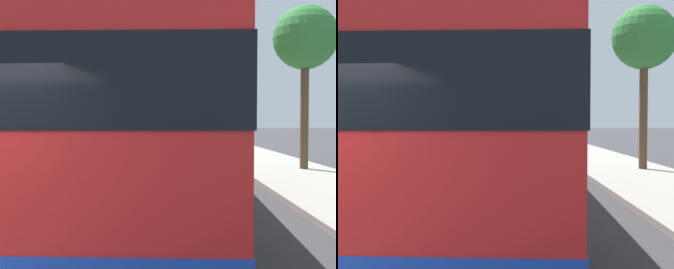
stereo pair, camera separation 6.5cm
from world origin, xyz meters
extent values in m
cube|color=#9E998E|center=(10.00, -6.83, 0.07)|extent=(110.00, 3.60, 0.14)
cube|color=silver|center=(10.00, 0.00, 0.00)|extent=(110.00, 0.16, 0.01)
cube|color=red|center=(6.56, -2.01, 1.82)|extent=(11.88, 2.95, 2.94)
cube|color=black|center=(6.56, -2.01, 2.34)|extent=(11.92, 2.99, 0.92)
cube|color=#193FB2|center=(6.56, -2.01, 0.60)|extent=(11.91, 2.98, 0.16)
cylinder|color=black|center=(10.37, -1.02, 0.50)|extent=(1.01, 0.34, 1.00)
cylinder|color=black|center=(10.28, -3.30, 0.50)|extent=(1.01, 0.34, 1.00)
cylinder|color=black|center=(2.83, -0.72, 0.50)|extent=(1.01, 0.34, 1.00)
cylinder|color=black|center=(2.74, -3.00, 0.50)|extent=(1.01, 0.34, 1.00)
cube|color=black|center=(21.38, 2.09, 0.55)|extent=(4.67, 1.92, 0.73)
cube|color=black|center=(21.46, 2.09, 1.18)|extent=(2.30, 1.75, 0.53)
cylinder|color=black|center=(19.85, 1.22, 0.32)|extent=(0.64, 0.22, 0.64)
cylinder|color=black|center=(19.84, 2.95, 0.32)|extent=(0.64, 0.22, 0.64)
cylinder|color=black|center=(22.92, 1.23, 0.32)|extent=(0.64, 0.22, 0.64)
cylinder|color=black|center=(22.91, 2.96, 0.32)|extent=(0.64, 0.22, 0.64)
cube|color=gold|center=(45.86, -1.60, 0.58)|extent=(4.49, 1.86, 0.81)
cube|color=black|center=(45.79, -1.60, 1.23)|extent=(2.14, 1.69, 0.49)
cylinder|color=black|center=(47.32, -0.76, 0.32)|extent=(0.64, 0.23, 0.64)
cylinder|color=black|center=(47.35, -2.41, 0.32)|extent=(0.64, 0.23, 0.64)
cylinder|color=black|center=(44.38, -0.80, 0.32)|extent=(0.64, 0.23, 0.64)
cylinder|color=black|center=(44.40, -2.45, 0.32)|extent=(0.64, 0.23, 0.64)
cube|color=gray|center=(39.98, 1.70, 0.54)|extent=(4.00, 1.80, 0.71)
cube|color=black|center=(40.20, 1.70, 1.17)|extent=(2.08, 1.64, 0.55)
cylinder|color=black|center=(38.67, 0.89, 0.32)|extent=(0.64, 0.23, 0.64)
cylinder|color=black|center=(38.66, 2.49, 0.32)|extent=(0.64, 0.23, 0.64)
cylinder|color=black|center=(41.30, 0.91, 0.32)|extent=(0.64, 0.23, 0.64)
cylinder|color=black|center=(41.28, 2.51, 0.32)|extent=(0.64, 0.23, 0.64)
cylinder|color=brown|center=(12.55, -7.46, 2.19)|extent=(0.31, 0.31, 4.38)
sphere|color=#337F38|center=(12.55, -7.46, 5.10)|extent=(2.40, 2.40, 2.40)
camera|label=1|loc=(-3.20, -2.21, 1.97)|focal=44.48mm
camera|label=2|loc=(-3.20, -2.27, 1.97)|focal=44.48mm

